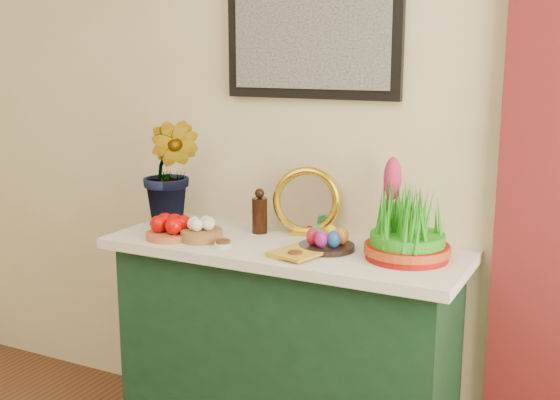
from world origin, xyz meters
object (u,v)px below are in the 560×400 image
object	(u,v)px
sideboard	(286,355)
hyacinth_green	(171,154)
wheatgrass_sabzeh	(408,229)
mirror	(307,202)
book	(285,247)

from	to	relation	value
sideboard	hyacinth_green	xyz separation A→B (m)	(-0.58, 0.07, 0.76)
wheatgrass_sabzeh	sideboard	bearing A→B (deg)	-178.87
hyacinth_green	wheatgrass_sabzeh	bearing A→B (deg)	-12.86
mirror	wheatgrass_sabzeh	bearing A→B (deg)	-18.05
sideboard	hyacinth_green	world-z (taller)	hyacinth_green
book	hyacinth_green	bearing A→B (deg)	-179.79
sideboard	wheatgrass_sabzeh	size ratio (longest dim) A/B	4.24
sideboard	hyacinth_green	size ratio (longest dim) A/B	2.17
hyacinth_green	wheatgrass_sabzeh	distance (m)	1.08
mirror	sideboard	bearing A→B (deg)	-94.76
sideboard	mirror	world-z (taller)	mirror
hyacinth_green	book	world-z (taller)	hyacinth_green
hyacinth_green	book	bearing A→B (deg)	-24.80
sideboard	book	distance (m)	0.49
book	wheatgrass_sabzeh	distance (m)	0.46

